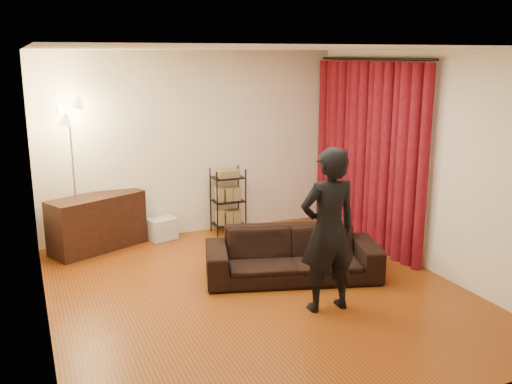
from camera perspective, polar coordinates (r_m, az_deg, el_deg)
name	(u,v)px	position (r m, az deg, el deg)	size (l,w,h in m)	color
floor	(258,292)	(6.60, 0.21, -9.97)	(5.00, 5.00, 0.00)	brown
ceiling	(258,48)	(6.05, 0.23, 14.17)	(5.00, 5.00, 0.00)	white
wall_back	(193,144)	(8.51, -6.37, 4.80)	(5.00, 5.00, 0.00)	silver
wall_front	(398,246)	(4.08, 14.06, -5.27)	(5.00, 5.00, 0.00)	silver
wall_left	(37,196)	(5.72, -21.02, -0.36)	(5.00, 5.00, 0.00)	silver
wall_right	(426,162)	(7.34, 16.63, 2.91)	(5.00, 5.00, 0.00)	silver
curtain_rod	(372,59)	(8.07, 11.54, 12.91)	(0.04, 0.04, 2.65)	black
curtain	(366,154)	(8.18, 10.99, 3.74)	(0.22, 2.65, 2.55)	maroon
sofa	(292,254)	(6.90, 3.66, -6.25)	(2.06, 0.81, 0.60)	black
person	(328,230)	(5.94, 7.25, -3.82)	(0.64, 0.42, 1.75)	black
media_cabinet	(97,223)	(8.17, -15.59, -2.97)	(1.30, 0.49, 0.76)	#311A10
storage_boxes	(162,229)	(8.46, -9.40, -3.63)	(0.39, 0.31, 0.32)	silver
wire_shelf	(228,201)	(8.58, -2.81, -0.89)	(0.45, 0.31, 0.99)	black
floor_lamp	(74,180)	(7.87, -17.76, 1.18)	(0.37, 0.37, 2.07)	silver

